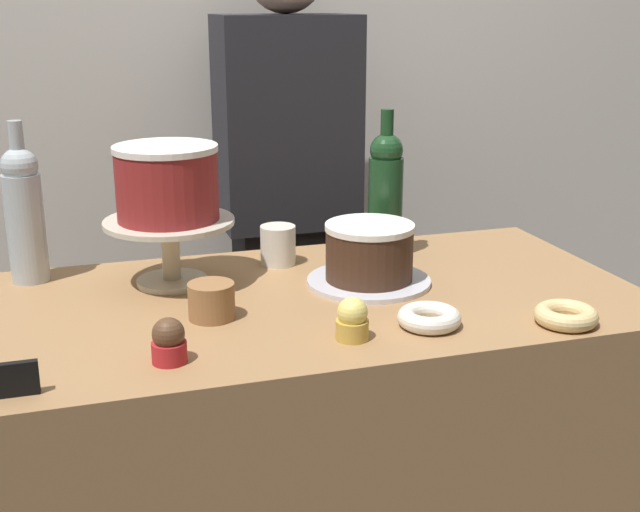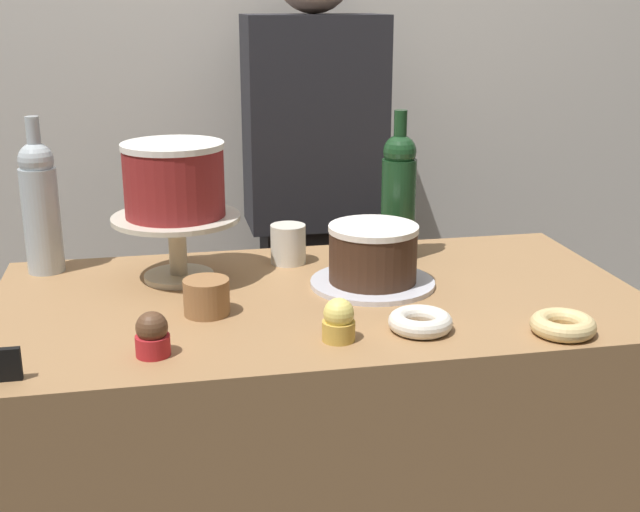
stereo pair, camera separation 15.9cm
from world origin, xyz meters
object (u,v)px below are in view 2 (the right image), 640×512
chocolate_round_cake (373,253)px  donut_glazed (563,325)px  cupcake_lemon (339,321)px  cookie_stack (207,297)px  barista_figure (314,227)px  wine_bottle_clear (40,205)px  cupcake_chocolate (152,335)px  coffee_cup_ceramic (288,244)px  donut_sugar (420,322)px  wine_bottle_green (399,194)px  cake_stand_pedestal (177,236)px  white_layer_cake (174,179)px

chocolate_round_cake → donut_glazed: 0.40m
cupcake_lemon → cookie_stack: (-0.21, 0.17, -0.00)m
cookie_stack → barista_figure: (0.34, 0.73, -0.08)m
wine_bottle_clear → cupcake_chocolate: size_ratio=4.38×
cookie_stack → coffee_cup_ceramic: bearing=54.8°
coffee_cup_ceramic → barista_figure: (0.15, 0.46, -0.09)m
donut_sugar → cookie_stack: (-0.36, 0.15, 0.02)m
cupcake_lemon → coffee_cup_ceramic: (-0.01, 0.44, 0.01)m
cookie_stack → coffee_cup_ceramic: (0.19, 0.28, 0.01)m
cupcake_lemon → donut_glazed: bearing=-7.1°
cupcake_lemon → wine_bottle_green: bearing=62.2°
cake_stand_pedestal → chocolate_round_cake: cake_stand_pedestal is taller
cake_stand_pedestal → donut_glazed: bearing=-33.7°
wine_bottle_green → barista_figure: size_ratio=0.20×
white_layer_cake → chocolate_round_cake: 0.42m
wine_bottle_clear → barista_figure: bearing=32.4°
white_layer_cake → donut_sugar: 0.57m
donut_sugar → cookie_stack: bearing=157.0°
cupcake_chocolate → cupcake_lemon: bearing=0.4°
coffee_cup_ceramic → cookie_stack: bearing=-125.2°
cookie_stack → barista_figure: bearing=65.1°
cupcake_lemon → donut_glazed: 0.39m
wine_bottle_clear → donut_sugar: size_ratio=2.91×
cupcake_lemon → barista_figure: barista_figure is taller
cake_stand_pedestal → coffee_cup_ceramic: bearing=15.4°
donut_glazed → barista_figure: barista_figure is taller
cake_stand_pedestal → barista_figure: (0.38, 0.52, -0.14)m
white_layer_cake → cupcake_lemon: size_ratio=2.72×
donut_sugar → barista_figure: size_ratio=0.07×
cupcake_chocolate → barista_figure: size_ratio=0.05×
chocolate_round_cake → donut_sugar: 0.25m
chocolate_round_cake → cupcake_chocolate: chocolate_round_cake is taller
cake_stand_pedestal → cupcake_chocolate: bearing=-98.3°
wine_bottle_green → wine_bottle_clear: 0.75m
donut_glazed → coffee_cup_ceramic: (-0.40, 0.49, 0.03)m
donut_glazed → cookie_stack: 0.63m
cupcake_chocolate → donut_sugar: (0.45, 0.02, -0.02)m
donut_sugar → cupcake_chocolate: bearing=-177.9°
wine_bottle_clear → donut_sugar: wine_bottle_clear is taller
cake_stand_pedestal → wine_bottle_green: wine_bottle_green is taller
chocolate_round_cake → barista_figure: 0.65m
cupcake_chocolate → donut_glazed: bearing=-3.8°
cake_stand_pedestal → cupcake_lemon: cake_stand_pedestal is taller
chocolate_round_cake → donut_glazed: (0.26, -0.31, -0.05)m
cupcake_lemon → white_layer_cake: bearing=123.8°
chocolate_round_cake → cupcake_lemon: bearing=-116.0°
wine_bottle_green → donut_sugar: size_ratio=2.91×
white_layer_cake → donut_sugar: bearing=-42.1°
chocolate_round_cake → donut_sugar: size_ratio=1.59×
coffee_cup_ceramic → white_layer_cake: bearing=-164.6°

